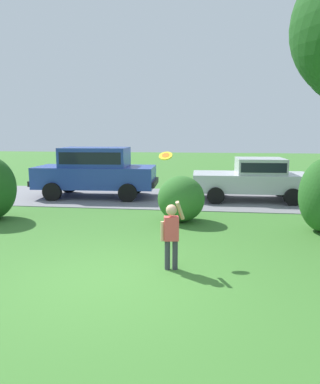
{
  "coord_description": "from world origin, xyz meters",
  "views": [
    {
      "loc": [
        1.58,
        -5.65,
        2.47
      ],
      "look_at": [
        0.47,
        2.63,
        1.1
      ],
      "focal_mm": 33.8,
      "sensor_mm": 36.0,
      "label": 1
    }
  ],
  "objects": [
    {
      "name": "shrub_centre_left",
      "position": [
        0.85,
        4.29,
        0.64
      ],
      "size": [
        1.32,
        1.29,
        1.29
      ],
      "color": "#33702B",
      "rests_on": "ground"
    },
    {
      "name": "frisbee",
      "position": [
        0.72,
        1.66,
        2.01
      ],
      "size": [
        0.29,
        0.26,
        0.18
      ],
      "color": "yellow"
    },
    {
      "name": "driveway_strip",
      "position": [
        0.0,
        7.84,
        0.01
      ],
      "size": [
        28.0,
        4.4,
        0.02
      ],
      "primitive_type": "cube",
      "color": "slate",
      "rests_on": "ground"
    },
    {
      "name": "parked_sedan",
      "position": [
        3.24,
        7.87,
        0.85
      ],
      "size": [
        4.44,
        2.18,
        1.56
      ],
      "color": "silver",
      "rests_on": "ground"
    },
    {
      "name": "ground_plane",
      "position": [
        0.0,
        0.0,
        0.0
      ],
      "size": [
        80.0,
        80.0,
        0.0
      ],
      "primitive_type": "plane",
      "color": "#3D752D"
    },
    {
      "name": "parked_suv",
      "position": [
        -2.7,
        7.72,
        1.08
      ],
      "size": [
        4.78,
        2.27,
        1.92
      ],
      "color": "#28429E",
      "rests_on": "ground"
    },
    {
      "name": "child_thrower",
      "position": [
        0.95,
        0.63,
        0.72
      ],
      "size": [
        0.43,
        0.31,
        1.29
      ],
      "color": "#383842",
      "rests_on": "ground"
    }
  ]
}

